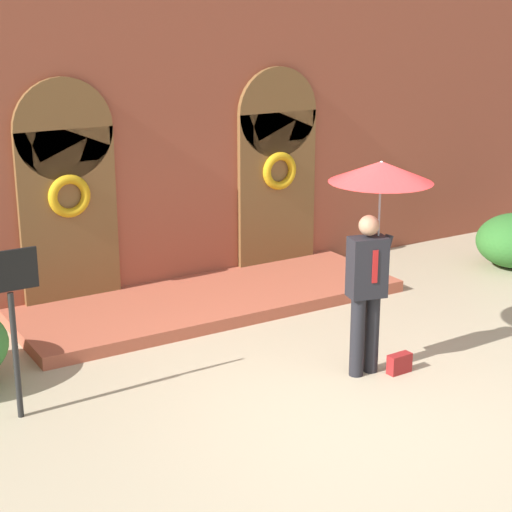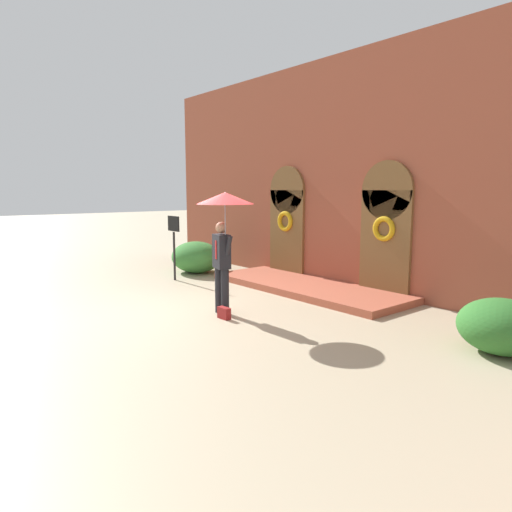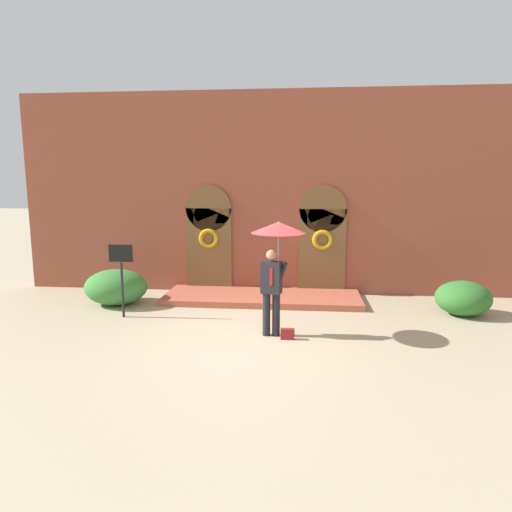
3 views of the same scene
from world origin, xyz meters
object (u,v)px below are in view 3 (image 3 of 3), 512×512
object	(u,v)px
person_with_umbrella	(277,244)
shrub_left	(116,287)
sign_post	(121,268)
shrub_right	(463,298)
handbag	(287,334)

from	to	relation	value
person_with_umbrella	shrub_left	xyz separation A→B (m)	(-4.25, 2.01, -1.46)
person_with_umbrella	shrub_left	size ratio (longest dim) A/B	1.47
person_with_umbrella	shrub_left	bearing A→B (deg)	154.68
sign_post	shrub_right	size ratio (longest dim) A/B	1.34
person_with_umbrella	shrub_right	world-z (taller)	person_with_umbrella
person_with_umbrella	sign_post	world-z (taller)	person_with_umbrella
person_with_umbrella	shrub_right	size ratio (longest dim) A/B	1.83
person_with_umbrella	shrub_right	bearing A→B (deg)	23.63
sign_post	shrub_left	world-z (taller)	sign_post
sign_post	shrub_left	distance (m)	1.41
sign_post	shrub_left	xyz separation A→B (m)	(-0.61, 1.06, -0.71)
person_with_umbrella	handbag	xyz separation A→B (m)	(0.25, -0.20, -1.80)
person_with_umbrella	handbag	world-z (taller)	person_with_umbrella
shrub_left	shrub_right	world-z (taller)	shrub_left
person_with_umbrella	sign_post	bearing A→B (deg)	165.43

